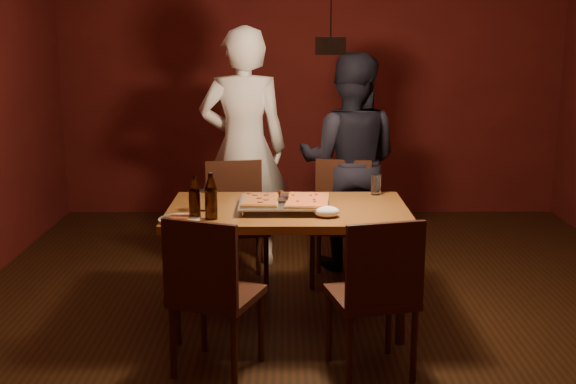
{
  "coord_description": "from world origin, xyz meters",
  "views": [
    {
      "loc": [
        -0.27,
        -4.24,
        1.84
      ],
      "look_at": [
        -0.25,
        0.15,
        0.85
      ],
      "focal_mm": 45.0,
      "sensor_mm": 36.0,
      "label": 1
    }
  ],
  "objects_px": {
    "pizza_tray": "(284,205)",
    "chair_near_left": "(210,282)",
    "diner_dark": "(349,162)",
    "dining_table": "(288,219)",
    "chair_far_left": "(236,211)",
    "beer_bottle_b": "(211,196)",
    "beer_bottle_a": "(195,197)",
    "diner_white": "(243,148)",
    "chair_near_right": "(377,283)",
    "plate_slice": "(179,219)",
    "pendant_lamp": "(331,44)",
    "chair_far_right": "(342,210)"
  },
  "relations": [
    {
      "from": "chair_far_right",
      "to": "diner_dark",
      "type": "bearing_deg",
      "value": -94.33
    },
    {
      "from": "dining_table",
      "to": "chair_far_right",
      "type": "relative_size",
      "value": 3.08
    },
    {
      "from": "dining_table",
      "to": "pizza_tray",
      "type": "relative_size",
      "value": 2.73
    },
    {
      "from": "dining_table",
      "to": "plate_slice",
      "type": "xyz_separation_m",
      "value": [
        -0.64,
        -0.32,
        0.08
      ]
    },
    {
      "from": "chair_near_right",
      "to": "diner_dark",
      "type": "distance_m",
      "value": 1.94
    },
    {
      "from": "beer_bottle_b",
      "to": "diner_dark",
      "type": "height_order",
      "value": "diner_dark"
    },
    {
      "from": "pizza_tray",
      "to": "beer_bottle_b",
      "type": "xyz_separation_m",
      "value": [
        -0.43,
        -0.24,
        0.11
      ]
    },
    {
      "from": "plate_slice",
      "to": "diner_dark",
      "type": "xyz_separation_m",
      "value": [
        1.12,
        1.44,
        0.08
      ]
    },
    {
      "from": "pizza_tray",
      "to": "diner_dark",
      "type": "height_order",
      "value": "diner_dark"
    },
    {
      "from": "diner_dark",
      "to": "diner_white",
      "type": "bearing_deg",
      "value": 6.39
    },
    {
      "from": "beer_bottle_a",
      "to": "pendant_lamp",
      "type": "relative_size",
      "value": 0.24
    },
    {
      "from": "dining_table",
      "to": "diner_dark",
      "type": "height_order",
      "value": "diner_dark"
    },
    {
      "from": "chair_near_left",
      "to": "pendant_lamp",
      "type": "bearing_deg",
      "value": 64.66
    },
    {
      "from": "chair_far_right",
      "to": "beer_bottle_a",
      "type": "xyz_separation_m",
      "value": [
        -0.95,
        -1.06,
        0.34
      ]
    },
    {
      "from": "dining_table",
      "to": "pizza_tray",
      "type": "xyz_separation_m",
      "value": [
        -0.03,
        -0.04,
        0.1
      ]
    },
    {
      "from": "plate_slice",
      "to": "pendant_lamp",
      "type": "bearing_deg",
      "value": 11.11
    },
    {
      "from": "chair_near_left",
      "to": "diner_dark",
      "type": "bearing_deg",
      "value": 85.66
    },
    {
      "from": "diner_dark",
      "to": "pizza_tray",
      "type": "bearing_deg",
      "value": 77.69
    },
    {
      "from": "beer_bottle_a",
      "to": "pizza_tray",
      "type": "bearing_deg",
      "value": 23.07
    },
    {
      "from": "dining_table",
      "to": "pendant_lamp",
      "type": "height_order",
      "value": "pendant_lamp"
    },
    {
      "from": "beer_bottle_b",
      "to": "beer_bottle_a",
      "type": "bearing_deg",
      "value": 168.32
    },
    {
      "from": "dining_table",
      "to": "chair_near_left",
      "type": "bearing_deg",
      "value": -118.08
    },
    {
      "from": "dining_table",
      "to": "chair_far_left",
      "type": "distance_m",
      "value": 0.86
    },
    {
      "from": "chair_near_left",
      "to": "beer_bottle_b",
      "type": "xyz_separation_m",
      "value": [
        -0.03,
        0.5,
        0.35
      ]
    },
    {
      "from": "chair_far_left",
      "to": "chair_near_right",
      "type": "bearing_deg",
      "value": 107.46
    },
    {
      "from": "chair_near_right",
      "to": "dining_table",
      "type": "bearing_deg",
      "value": 106.59
    },
    {
      "from": "beer_bottle_a",
      "to": "pendant_lamp",
      "type": "xyz_separation_m",
      "value": [
        0.8,
        0.11,
        0.88
      ]
    },
    {
      "from": "dining_table",
      "to": "plate_slice",
      "type": "distance_m",
      "value": 0.72
    },
    {
      "from": "chair_near_left",
      "to": "pendant_lamp",
      "type": "distance_m",
      "value": 1.53
    },
    {
      "from": "chair_far_left",
      "to": "beer_bottle_a",
      "type": "distance_m",
      "value": 1.08
    },
    {
      "from": "chair_near_left",
      "to": "pendant_lamp",
      "type": "xyz_separation_m",
      "value": [
        0.66,
        0.63,
        1.22
      ]
    },
    {
      "from": "chair_near_left",
      "to": "plate_slice",
      "type": "height_order",
      "value": "chair_near_left"
    },
    {
      "from": "chair_far_left",
      "to": "beer_bottle_b",
      "type": "xyz_separation_m",
      "value": [
        -0.07,
        -1.04,
        0.35
      ]
    },
    {
      "from": "pizza_tray",
      "to": "diner_white",
      "type": "xyz_separation_m",
      "value": [
        -0.32,
        1.22,
        0.16
      ]
    },
    {
      "from": "chair_far_right",
      "to": "diner_white",
      "type": "xyz_separation_m",
      "value": [
        -0.75,
        0.39,
        0.4
      ]
    },
    {
      "from": "chair_far_left",
      "to": "chair_near_left",
      "type": "relative_size",
      "value": 0.91
    },
    {
      "from": "chair_near_left",
      "to": "beer_bottle_b",
      "type": "height_order",
      "value": "beer_bottle_b"
    },
    {
      "from": "dining_table",
      "to": "chair_near_right",
      "type": "relative_size",
      "value": 2.96
    },
    {
      "from": "pizza_tray",
      "to": "chair_near_left",
      "type": "bearing_deg",
      "value": -122.1
    },
    {
      "from": "chair_far_left",
      "to": "beer_bottle_b",
      "type": "distance_m",
      "value": 1.1
    },
    {
      "from": "chair_near_right",
      "to": "pizza_tray",
      "type": "distance_m",
      "value": 0.94
    },
    {
      "from": "diner_dark",
      "to": "beer_bottle_b",
      "type": "bearing_deg",
      "value": 67.7
    },
    {
      "from": "chair_far_left",
      "to": "chair_near_left",
      "type": "height_order",
      "value": "same"
    },
    {
      "from": "chair_near_right",
      "to": "pendant_lamp",
      "type": "height_order",
      "value": "pendant_lamp"
    },
    {
      "from": "beer_bottle_a",
      "to": "chair_near_right",
      "type": "bearing_deg",
      "value": -28.17
    },
    {
      "from": "chair_near_left",
      "to": "chair_near_right",
      "type": "bearing_deg",
      "value": 19.62
    },
    {
      "from": "beer_bottle_a",
      "to": "diner_white",
      "type": "bearing_deg",
      "value": 81.79
    },
    {
      "from": "chair_far_right",
      "to": "beer_bottle_b",
      "type": "distance_m",
      "value": 1.42
    },
    {
      "from": "plate_slice",
      "to": "chair_far_right",
      "type": "bearing_deg",
      "value": 47.22
    },
    {
      "from": "chair_near_right",
      "to": "diner_white",
      "type": "distance_m",
      "value": 2.19
    }
  ]
}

